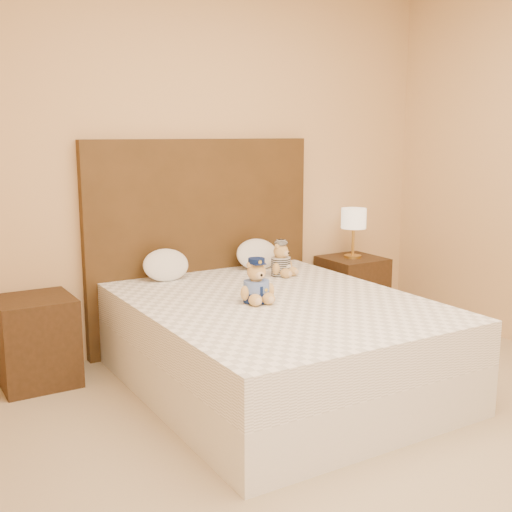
% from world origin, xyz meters
% --- Properties ---
extents(ground, '(4.00, 4.50, 0.00)m').
position_xyz_m(ground, '(0.00, 0.00, 0.00)').
color(ground, tan).
rests_on(ground, ground).
extents(room_walls, '(4.04, 4.52, 2.72)m').
position_xyz_m(room_walls, '(0.00, 0.46, 1.81)').
color(room_walls, tan).
rests_on(room_walls, ground).
extents(bed, '(1.60, 2.00, 0.55)m').
position_xyz_m(bed, '(0.00, 1.20, 0.28)').
color(bed, white).
rests_on(bed, ground).
extents(headboard, '(1.75, 0.08, 1.50)m').
position_xyz_m(headboard, '(0.00, 2.21, 0.75)').
color(headboard, '#4A3016').
rests_on(headboard, ground).
extents(nightstand_left, '(0.45, 0.45, 0.55)m').
position_xyz_m(nightstand_left, '(-1.25, 2.00, 0.28)').
color(nightstand_left, '#3B2412').
rests_on(nightstand_left, ground).
extents(nightstand_right, '(0.45, 0.45, 0.55)m').
position_xyz_m(nightstand_right, '(1.25, 2.00, 0.28)').
color(nightstand_right, '#3B2412').
rests_on(nightstand_right, ground).
extents(lamp, '(0.20, 0.20, 0.40)m').
position_xyz_m(lamp, '(1.25, 2.00, 0.85)').
color(lamp, gold).
rests_on(lamp, nightstand_right).
extents(teddy_police, '(0.25, 0.24, 0.26)m').
position_xyz_m(teddy_police, '(-0.13, 1.21, 0.68)').
color(teddy_police, '#AF8244').
rests_on(teddy_police, bed).
extents(teddy_prisoner, '(0.28, 0.27, 0.24)m').
position_xyz_m(teddy_prisoner, '(0.39, 1.74, 0.67)').
color(teddy_prisoner, '#AF8244').
rests_on(teddy_prisoner, bed).
extents(pillow_left, '(0.33, 0.21, 0.23)m').
position_xyz_m(pillow_left, '(-0.36, 2.03, 0.67)').
color(pillow_left, white).
rests_on(pillow_left, bed).
extents(pillow_right, '(0.34, 0.22, 0.24)m').
position_xyz_m(pillow_right, '(0.37, 2.03, 0.67)').
color(pillow_right, white).
rests_on(pillow_right, bed).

